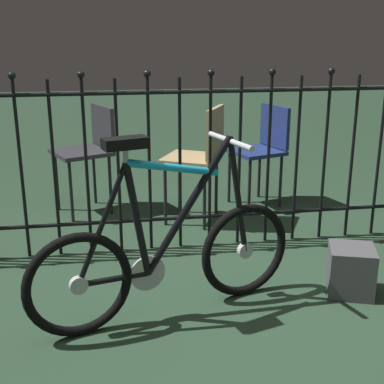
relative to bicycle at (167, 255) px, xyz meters
The scene contains 7 objects.
ground_plane 0.47m from the bicycle, ahead, with size 20.00×20.00×0.00m, color #28412D.
iron_fence 0.92m from the bicycle, 71.75° to the left, with size 4.62×0.07×1.21m.
bicycle is the anchor object (origin of this frame).
chair_charcoal 1.72m from the bicycle, 103.19° to the left, with size 0.51×0.51×0.82m.
chair_navy 1.89m from the bicycle, 58.90° to the left, with size 0.47×0.47×0.80m.
chair_tan 1.35m from the bicycle, 72.37° to the left, with size 0.50×0.50×0.85m.
display_crate 1.02m from the bicycle, ahead, with size 0.24×0.24×0.26m, color #4C4C51.
Camera 1 is at (-0.61, -2.39, 1.39)m, focal length 49.31 mm.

